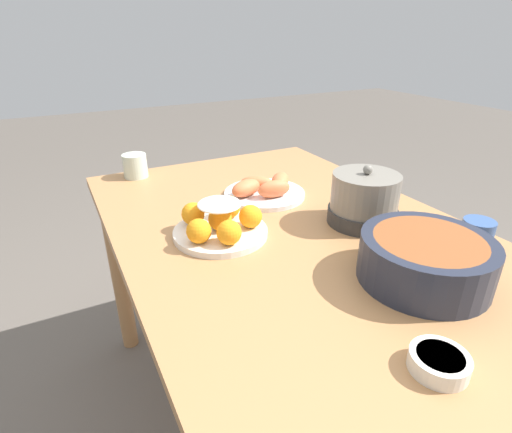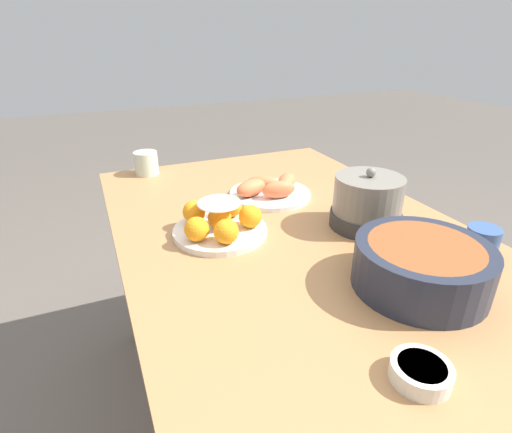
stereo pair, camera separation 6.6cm
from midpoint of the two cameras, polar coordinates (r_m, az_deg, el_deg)
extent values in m
plane|color=#5B544C|center=(1.51, 5.24, -26.85)|extent=(12.00, 12.00, 0.00)
cylinder|color=#A87547|center=(1.63, -16.52, -7.05)|extent=(0.06, 0.06, 0.69)
cylinder|color=#A87547|center=(1.83, 7.52, -2.23)|extent=(0.06, 0.06, 0.69)
cube|color=#A87547|center=(1.05, 6.76, -2.32)|extent=(1.28, 0.86, 0.03)
cylinder|color=silver|center=(1.00, -3.25, -2.14)|extent=(0.23, 0.23, 0.02)
sphere|color=orange|center=(0.91, -2.21, -2.20)|extent=(0.06, 0.06, 0.06)
sphere|color=orange|center=(0.99, 1.10, 0.02)|extent=(0.06, 0.06, 0.06)
sphere|color=orange|center=(1.04, -1.78, 1.49)|extent=(0.06, 0.06, 0.06)
sphere|color=orange|center=(1.02, -7.00, 0.62)|extent=(0.06, 0.06, 0.06)
sphere|color=orange|center=(0.93, -6.52, -1.75)|extent=(0.06, 0.06, 0.06)
ellipsoid|color=white|center=(0.96, -3.36, 1.88)|extent=(0.11, 0.11, 0.02)
sphere|color=orange|center=(0.98, -3.30, -0.22)|extent=(0.06, 0.06, 0.06)
cylinder|color=#232838|center=(0.86, 24.62, -6.53)|extent=(0.26, 0.26, 0.09)
cylinder|color=brown|center=(0.84, 25.12, -4.13)|extent=(0.21, 0.21, 0.01)
cylinder|color=silver|center=(0.68, 25.24, -19.56)|extent=(0.09, 0.09, 0.03)
cylinder|color=#B26623|center=(0.67, 25.43, -18.87)|extent=(0.07, 0.07, 0.01)
cylinder|color=silver|center=(1.22, 3.58, 3.18)|extent=(0.25, 0.25, 0.01)
ellipsoid|color=#E57042|center=(1.17, 4.90, 3.85)|extent=(0.05, 0.10, 0.05)
ellipsoid|color=#E57042|center=(1.25, 5.94, 5.05)|extent=(0.11, 0.10, 0.04)
ellipsoid|color=#E57042|center=(1.24, 2.59, 4.83)|extent=(0.09, 0.11, 0.04)
ellipsoid|color=#E57042|center=(1.18, 0.90, 4.10)|extent=(0.09, 0.12, 0.05)
cylinder|color=beige|center=(1.44, -14.14, 7.39)|extent=(0.08, 0.08, 0.08)
cylinder|color=#38568E|center=(1.04, 31.18, -3.14)|extent=(0.07, 0.07, 0.07)
cylinder|color=#2D2D2D|center=(1.08, 17.03, -0.37)|extent=(0.18, 0.18, 0.04)
cylinder|color=slate|center=(1.05, 17.49, 2.94)|extent=(0.17, 0.17, 0.09)
sphere|color=slate|center=(1.03, 17.92, 5.99)|extent=(0.02, 0.02, 0.02)
camera|label=1|loc=(0.03, -88.09, 0.91)|focal=28.00mm
camera|label=2|loc=(0.03, 91.91, -0.91)|focal=28.00mm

